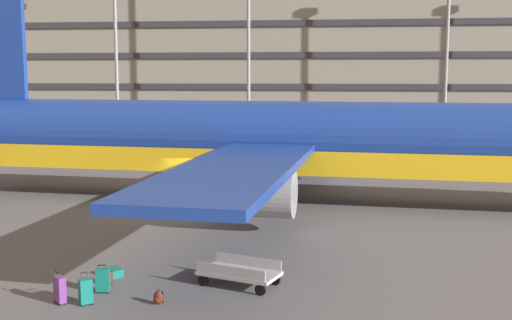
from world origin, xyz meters
name	(u,v)px	position (x,y,z in m)	size (l,w,h in m)	color
ground_plane	(182,210)	(0.00, 0.00, 0.00)	(600.00, 600.00, 0.00)	#5B5B60
terminal_structure	(275,57)	(0.00, 52.38, 9.05)	(121.57, 19.09, 18.10)	gray
airliner	(289,142)	(5.30, 2.76, 3.27)	(44.23, 35.84, 11.37)	navy
light_mast_left	(115,23)	(-15.85, 36.27, 12.38)	(1.80, 0.50, 21.39)	gray
light_mast_center_right	(448,24)	(19.01, 36.27, 11.90)	(1.80, 0.50, 20.45)	gray
suitcase_black	(60,289)	(-0.48, -13.59, 0.44)	(0.48, 0.47, 1.00)	#72388C
suitcase_small	(103,280)	(0.47, -12.52, 0.41)	(0.45, 0.28, 0.93)	#147266
suitcase_large	(86,291)	(0.33, -13.59, 0.42)	(0.47, 0.45, 0.98)	#147266
suitcase_red	(114,272)	(0.24, -10.88, 0.14)	(0.78, 0.77, 0.28)	#147266
backpack_orange	(109,278)	(0.36, -11.71, 0.22)	(0.34, 0.31, 0.51)	#592619
backpack_upright	(158,298)	(2.48, -13.32, 0.20)	(0.38, 0.33, 0.47)	#592619
baggage_cart	(239,273)	(4.65, -11.30, 0.43)	(3.34, 2.08, 0.82)	#B7B7BC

